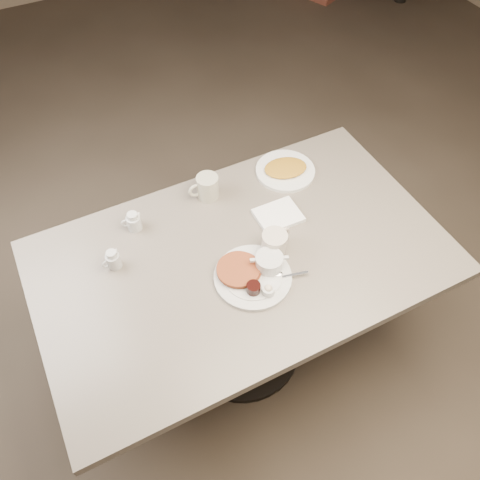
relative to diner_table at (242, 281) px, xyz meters
name	(u,v)px	position (x,y,z in m)	size (l,w,h in m)	color
room	(243,109)	(0.00, 0.00, 0.82)	(7.04, 8.04, 2.84)	#4C3F33
diner_table	(242,281)	(0.00, 0.00, 0.00)	(1.50, 0.90, 0.75)	slate
main_plate	(254,272)	(0.00, -0.10, 0.19)	(0.36, 0.36, 0.07)	silver
coffee_mug_near	(275,242)	(0.12, -0.03, 0.22)	(0.14, 0.12, 0.09)	beige
napkin	(278,215)	(0.21, 0.10, 0.18)	(0.17, 0.14, 0.02)	white
coffee_mug_far	(207,187)	(0.01, 0.33, 0.22)	(0.13, 0.09, 0.10)	#BDB9A2
creamer_left	(113,260)	(-0.43, 0.17, 0.21)	(0.08, 0.06, 0.08)	beige
creamer_right	(134,222)	(-0.31, 0.30, 0.21)	(0.08, 0.07, 0.08)	silver
hash_plate	(285,170)	(0.36, 0.31, 0.18)	(0.30, 0.30, 0.04)	white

